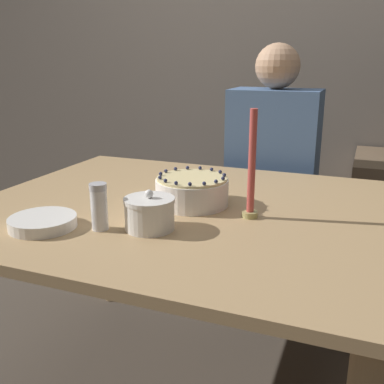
% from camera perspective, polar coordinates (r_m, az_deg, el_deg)
% --- Properties ---
extents(wall_behind, '(8.00, 0.05, 2.60)m').
position_cam_1_polar(wall_behind, '(2.73, 10.43, 18.66)').
color(wall_behind, slate).
rests_on(wall_behind, ground_plane).
extents(dining_table, '(1.31, 1.12, 0.74)m').
position_cam_1_polar(dining_table, '(1.49, -1.70, -5.36)').
color(dining_table, tan).
rests_on(dining_table, ground_plane).
extents(cake, '(0.24, 0.24, 0.10)m').
position_cam_1_polar(cake, '(1.45, -0.00, 0.15)').
color(cake, white).
rests_on(cake, dining_table).
extents(sugar_bowl, '(0.14, 0.14, 0.11)m').
position_cam_1_polar(sugar_bowl, '(1.25, -5.42, -2.71)').
color(sugar_bowl, white).
rests_on(sugar_bowl, dining_table).
extents(sugar_shaker, '(0.05, 0.05, 0.13)m').
position_cam_1_polar(sugar_shaker, '(1.26, -11.71, -1.81)').
color(sugar_shaker, white).
rests_on(sugar_shaker, dining_table).
extents(plate_stack, '(0.19, 0.19, 0.03)m').
position_cam_1_polar(plate_stack, '(1.33, -18.42, -3.65)').
color(plate_stack, white).
rests_on(plate_stack, dining_table).
extents(candle, '(0.05, 0.05, 0.32)m').
position_cam_1_polar(candle, '(1.32, 7.57, 2.32)').
color(candle, tan).
rests_on(candle, dining_table).
extents(person_man_blue_shirt, '(0.40, 0.34, 1.26)m').
position_cam_1_polar(person_man_blue_shirt, '(2.17, 9.97, -0.90)').
color(person_man_blue_shirt, '#473D33').
rests_on(person_man_blue_shirt, ground_plane).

